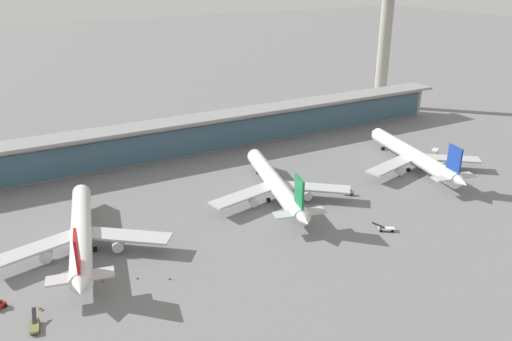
{
  "coord_description": "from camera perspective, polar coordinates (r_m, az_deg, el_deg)",
  "views": [
    {
      "loc": [
        -78.67,
        -125.18,
        74.95
      ],
      "look_at": [
        0.0,
        19.19,
        7.74
      ],
      "focal_mm": 36.32,
      "sensor_mm": 36.0,
      "label": 1
    }
  ],
  "objects": [
    {
      "name": "safety_cone_charlie",
      "position": [
        138.05,
        -16.55,
        -11.55
      ],
      "size": [
        0.62,
        0.62,
        0.7
      ],
      "color": "orange",
      "rests_on": "ground"
    },
    {
      "name": "service_truck_under_wing_grey",
      "position": [
        222.87,
        19.05,
        1.78
      ],
      "size": [
        7.41,
        5.81,
        3.1
      ],
      "color": "gray",
      "rests_on": "ground"
    },
    {
      "name": "service_truck_near_nose_olive",
      "position": [
        180.21,
        10.25,
        -2.42
      ],
      "size": [
        3.17,
        3.27,
        2.05
      ],
      "color": "olive",
      "rests_on": "ground"
    },
    {
      "name": "service_truck_mid_apron_olive",
      "position": [
        127.54,
        -23.18,
        -15.41
      ],
      "size": [
        2.49,
        6.92,
        2.7
      ],
      "color": "olive",
      "rests_on": "ground"
    },
    {
      "name": "safety_cone_alpha",
      "position": [
        135.16,
        -9.49,
        -11.63
      ],
      "size": [
        0.62,
        0.62,
        0.7
      ],
      "color": "orange",
      "rests_on": "ground"
    },
    {
      "name": "ground_plane",
      "position": [
        165.76,
        3.19,
        -4.68
      ],
      "size": [
        1200.0,
        1200.0,
        0.0
      ],
      "primitive_type": "plane",
      "color": "slate"
    },
    {
      "name": "safety_cone_delta",
      "position": [
        133.44,
        -22.72,
        -13.77
      ],
      "size": [
        0.62,
        0.62,
        0.7
      ],
      "color": "orange",
      "rests_on": "ground"
    },
    {
      "name": "airliner_centre_stand",
      "position": [
        172.89,
        2.22,
        -1.54
      ],
      "size": [
        47.29,
        62.5,
        16.83
      ],
      "color": "white",
      "rests_on": "ground"
    },
    {
      "name": "airliner_left_stand",
      "position": [
        150.9,
        -18.7,
        -6.54
      ],
      "size": [
        47.66,
        62.8,
        16.83
      ],
      "color": "white",
      "rests_on": "ground"
    },
    {
      "name": "safety_cone_echo",
      "position": [
        132.7,
        -22.5,
        -13.95
      ],
      "size": [
        0.62,
        0.62,
        0.7
      ],
      "color": "orange",
      "rests_on": "ground"
    },
    {
      "name": "control_tower",
      "position": [
        288.01,
        14.06,
        14.39
      ],
      "size": [
        12.0,
        12.0,
        71.11
      ],
      "color": "#9E998E",
      "rests_on": "ground"
    },
    {
      "name": "service_truck_on_taxiway_white",
      "position": [
        159.43,
        14.09,
        -6.21
      ],
      "size": [
        6.46,
        4.81,
        2.7
      ],
      "color": "silver",
      "rests_on": "ground"
    },
    {
      "name": "safety_cone_bravo",
      "position": [
        136.99,
        -12.96,
        -11.43
      ],
      "size": [
        0.62,
        0.62,
        0.7
      ],
      "color": "orange",
      "rests_on": "ground"
    },
    {
      "name": "airliner_right_stand",
      "position": [
        206.61,
        17.05,
        1.52
      ],
      "size": [
        47.69,
        62.82,
        16.83
      ],
      "color": "white",
      "rests_on": "ground"
    },
    {
      "name": "terminal_building",
      "position": [
        217.59,
        -5.96,
        4.16
      ],
      "size": [
        245.93,
        12.8,
        15.2
      ],
      "color": "#9E998E",
      "rests_on": "ground"
    }
  ]
}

